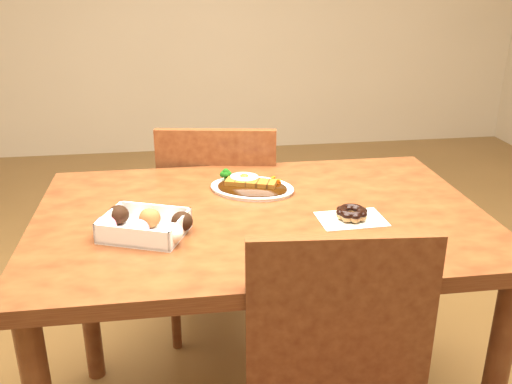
{
  "coord_description": "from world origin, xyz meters",
  "views": [
    {
      "loc": [
        -0.21,
        -1.39,
        1.37
      ],
      "look_at": [
        -0.01,
        -0.0,
        0.81
      ],
      "focal_mm": 40.0,
      "sensor_mm": 36.0,
      "label": 1
    }
  ],
  "objects": [
    {
      "name": "chair_far",
      "position": [
        -0.07,
        0.54,
        0.48
      ],
      "size": [
        0.48,
        0.48,
        0.87
      ],
      "rotation": [
        0.0,
        0.0,
        2.97
      ],
      "color": "#4D1F0F",
      "rests_on": "ground"
    },
    {
      "name": "katsu_curry_plate",
      "position": [
        -0.0,
        0.17,
        0.76
      ],
      "size": [
        0.29,
        0.26,
        0.05
      ],
      "rotation": [
        0.0,
        0.0,
        -0.42
      ],
      "color": "white",
      "rests_on": "table"
    },
    {
      "name": "donut_box",
      "position": [
        -0.3,
        -0.1,
        0.78
      ],
      "size": [
        0.24,
        0.21,
        0.06
      ],
      "rotation": [
        0.0,
        0.0,
        -0.38
      ],
      "color": "white",
      "rests_on": "table"
    },
    {
      "name": "table",
      "position": [
        0.0,
        0.0,
        0.65
      ],
      "size": [
        1.2,
        0.8,
        0.75
      ],
      "color": "#4D1F0F",
      "rests_on": "ground"
    },
    {
      "name": "pon_de_ring",
      "position": [
        0.23,
        -0.08,
        0.77
      ],
      "size": [
        0.18,
        0.13,
        0.03
      ],
      "rotation": [
        0.0,
        0.0,
        0.04
      ],
      "color": "silver",
      "rests_on": "table"
    }
  ]
}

